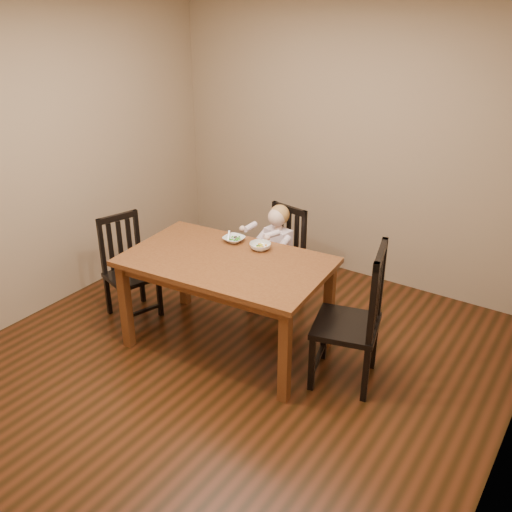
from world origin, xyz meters
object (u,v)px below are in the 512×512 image
Objects in this scene: chair_child at (280,260)px; chair_left at (129,269)px; bowl_peas at (234,239)px; chair_right at (354,320)px; dining_table at (226,270)px; bowl_veg at (260,246)px; toddler at (277,248)px.

chair_left is at bearing 50.82° from chair_child.
chair_right is at bearing -8.15° from bowl_peas.
bowl_veg reaches higher than dining_table.
bowl_peas reaches higher than dining_table.
chair_left is 1.35m from toddler.
chair_right reaches higher than chair_child.
chair_child is 0.15m from toddler.
toddler is 3.09× the size of bowl_veg.
dining_table is 1.09m from chair_left.
chair_left reaches higher than toddler.
chair_left is 1.05m from bowl_peas.
chair_left reaches higher than dining_table.
chair_left is 5.43× the size of bowl_peas.
bowl_peas is (-0.13, -0.53, 0.37)m from chair_child.
chair_right is 6.48× the size of bowl_veg.
chair_child reaches higher than chair_left.
dining_table is 0.35m from bowl_veg.
dining_table is 1.08m from chair_right.
chair_right is (2.11, 0.21, 0.09)m from chair_left.
toddler is at bearing 91.80° from dining_table.
chair_left is 0.83× the size of chair_right.
chair_child is at bearing 41.82° from chair_right.
dining_table is at bearing -64.36° from bowl_peas.
dining_table is 0.37m from bowl_peas.
toddler reaches higher than bowl_veg.
bowl_veg is (0.12, 0.31, 0.12)m from dining_table.
chair_child is 0.66m from bowl_peas.
chair_left is 2.12m from chair_right.
chair_child is 5.49× the size of bowl_peas.
dining_table is 0.81m from toddler.
bowl_peas is (-0.15, 0.32, 0.11)m from dining_table.
chair_right is at bearing 156.26° from chair_child.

